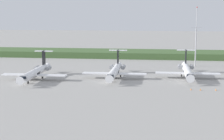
% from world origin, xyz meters
% --- Properties ---
extents(ground_plane, '(500.00, 500.00, 0.00)m').
position_xyz_m(ground_plane, '(0.00, 30.00, 0.00)').
color(ground_plane, '#9E9B96').
extents(grass_berm, '(320.00, 20.00, 3.05)m').
position_xyz_m(grass_berm, '(0.00, 67.42, 1.52)').
color(grass_berm, '#426033').
rests_on(grass_berm, ground).
extents(regional_jet_nearest, '(22.81, 31.00, 9.00)m').
position_xyz_m(regional_jet_nearest, '(-26.57, 1.81, 2.54)').
color(regional_jet_nearest, white).
rests_on(regional_jet_nearest, ground).
extents(regional_jet_second, '(22.81, 31.00, 9.00)m').
position_xyz_m(regional_jet_second, '(0.93, 8.02, 2.54)').
color(regional_jet_second, white).
rests_on(regional_jet_second, ground).
extents(regional_jet_third, '(22.81, 31.00, 9.00)m').
position_xyz_m(regional_jet_third, '(26.82, 11.72, 2.54)').
color(regional_jet_third, white).
rests_on(regional_jet_third, ground).
extents(antenna_mast, '(4.40, 0.50, 25.32)m').
position_xyz_m(antenna_mast, '(32.01, 39.35, 10.47)').
color(antenna_mast, '#B2B2B7').
rests_on(antenna_mast, ground).
extents(safety_cone_front_marker, '(0.44, 0.44, 0.55)m').
position_xyz_m(safety_cone_front_marker, '(26.60, -9.68, 0.28)').
color(safety_cone_front_marker, orange).
rests_on(safety_cone_front_marker, ground).
extents(safety_cone_mid_marker, '(0.44, 0.44, 0.55)m').
position_xyz_m(safety_cone_mid_marker, '(29.45, -9.86, 0.28)').
color(safety_cone_mid_marker, orange).
rests_on(safety_cone_mid_marker, ground).
extents(safety_cone_rear_marker, '(0.44, 0.44, 0.55)m').
position_xyz_m(safety_cone_rear_marker, '(34.13, -9.46, 0.28)').
color(safety_cone_rear_marker, orange).
rests_on(safety_cone_rear_marker, ground).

